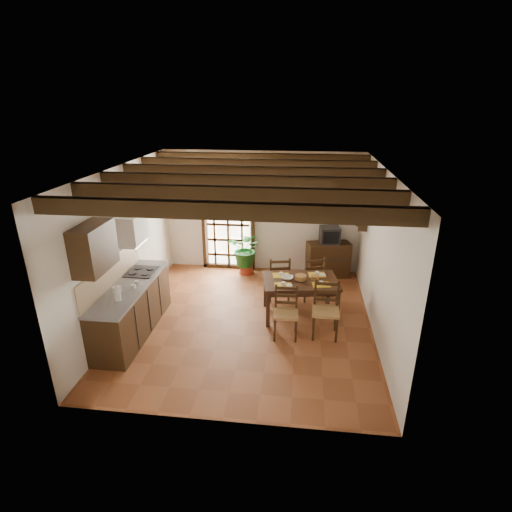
# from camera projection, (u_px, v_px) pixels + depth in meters

# --- Properties ---
(ground_plane) EXTENTS (5.00, 5.00, 0.00)m
(ground_plane) POSITION_uv_depth(u_px,v_px,m) (248.00, 321.00, 7.45)
(ground_plane) COLOR brown
(room_shell) EXTENTS (4.52, 5.02, 2.81)m
(room_shell) POSITION_uv_depth(u_px,v_px,m) (247.00, 228.00, 6.78)
(room_shell) COLOR silver
(room_shell) RESTS_ON ground_plane
(ceiling_beams) EXTENTS (4.50, 4.34, 0.20)m
(ceiling_beams) POSITION_uv_depth(u_px,v_px,m) (247.00, 177.00, 6.45)
(ceiling_beams) COLOR black
(ceiling_beams) RESTS_ON room_shell
(french_door) EXTENTS (1.26, 0.11, 2.32)m
(french_door) POSITION_uv_depth(u_px,v_px,m) (228.00, 221.00, 9.36)
(french_door) COLOR white
(french_door) RESTS_ON ground_plane
(kitchen_counter) EXTENTS (0.64, 2.25, 1.38)m
(kitchen_counter) POSITION_uv_depth(u_px,v_px,m) (132.00, 308.00, 6.93)
(kitchen_counter) COLOR black
(kitchen_counter) RESTS_ON ground_plane
(upper_cabinet) EXTENTS (0.35, 0.80, 0.70)m
(upper_cabinet) POSITION_uv_depth(u_px,v_px,m) (94.00, 248.00, 5.79)
(upper_cabinet) COLOR black
(upper_cabinet) RESTS_ON room_shell
(range_hood) EXTENTS (0.38, 0.60, 0.54)m
(range_hood) POSITION_uv_depth(u_px,v_px,m) (131.00, 229.00, 6.98)
(range_hood) COLOR white
(range_hood) RESTS_ON room_shell
(counter_items) EXTENTS (0.50, 1.43, 0.25)m
(counter_items) POSITION_uv_depth(u_px,v_px,m) (131.00, 281.00, 6.84)
(counter_items) COLOR black
(counter_items) RESTS_ON kitchen_counter
(dining_table) EXTENTS (1.49, 1.08, 0.74)m
(dining_table) POSITION_uv_depth(u_px,v_px,m) (300.00, 285.00, 7.41)
(dining_table) COLOR #321B10
(dining_table) RESTS_ON ground_plane
(chair_near_left) EXTENTS (0.43, 0.41, 0.91)m
(chair_near_left) POSITION_uv_depth(u_px,v_px,m) (286.00, 322.00, 6.88)
(chair_near_left) COLOR #A77E47
(chair_near_left) RESTS_ON ground_plane
(chair_near_right) EXTENTS (0.46, 0.44, 0.98)m
(chair_near_right) POSITION_uv_depth(u_px,v_px,m) (325.00, 320.00, 6.89)
(chair_near_right) COLOR #A77E47
(chair_near_right) RESTS_ON ground_plane
(chair_far_left) EXTENTS (0.51, 0.50, 0.95)m
(chair_far_left) POSITION_uv_depth(u_px,v_px,m) (278.00, 285.00, 8.17)
(chair_far_left) COLOR #A77E47
(chair_far_left) RESTS_ON ground_plane
(chair_far_right) EXTENTS (0.54, 0.53, 0.96)m
(chair_far_right) POSITION_uv_depth(u_px,v_px,m) (312.00, 285.00, 8.19)
(chair_far_right) COLOR #A77E47
(chair_far_right) RESTS_ON ground_plane
(table_setting) EXTENTS (1.00, 0.66, 0.09)m
(table_setting) POSITION_uv_depth(u_px,v_px,m) (301.00, 279.00, 7.36)
(table_setting) COLOR gold
(table_setting) RESTS_ON dining_table
(table_bowl) EXTENTS (0.25, 0.25, 0.05)m
(table_bowl) POSITION_uv_depth(u_px,v_px,m) (287.00, 278.00, 7.40)
(table_bowl) COLOR white
(table_bowl) RESTS_ON dining_table
(sideboard) EXTENTS (1.04, 0.66, 0.82)m
(sideboard) POSITION_uv_depth(u_px,v_px,m) (328.00, 260.00, 9.18)
(sideboard) COLOR black
(sideboard) RESTS_ON ground_plane
(crt_tv) EXTENTS (0.48, 0.45, 0.37)m
(crt_tv) POSITION_uv_depth(u_px,v_px,m) (330.00, 235.00, 8.95)
(crt_tv) COLOR black
(crt_tv) RESTS_ON sideboard
(fuse_box) EXTENTS (0.25, 0.03, 0.32)m
(fuse_box) POSITION_uv_depth(u_px,v_px,m) (329.00, 200.00, 8.93)
(fuse_box) COLOR white
(fuse_box) RESTS_ON room_shell
(plant_pot) EXTENTS (0.36, 0.36, 0.22)m
(plant_pot) POSITION_uv_depth(u_px,v_px,m) (247.00, 269.00, 9.44)
(plant_pot) COLOR maroon
(plant_pot) RESTS_ON ground_plane
(potted_plant) EXTENTS (2.23, 1.98, 2.25)m
(potted_plant) POSITION_uv_depth(u_px,v_px,m) (246.00, 250.00, 9.27)
(potted_plant) COLOR #144C19
(potted_plant) RESTS_ON ground_plane
(wall_shelf) EXTENTS (0.20, 0.42, 0.20)m
(wall_shelf) POSITION_uv_depth(u_px,v_px,m) (362.00, 222.00, 8.13)
(wall_shelf) COLOR black
(wall_shelf) RESTS_ON room_shell
(shelf_vase) EXTENTS (0.15, 0.15, 0.15)m
(shelf_vase) POSITION_uv_depth(u_px,v_px,m) (363.00, 216.00, 8.08)
(shelf_vase) COLOR #B2BFB2
(shelf_vase) RESTS_ON wall_shelf
(shelf_flowers) EXTENTS (0.14, 0.14, 0.36)m
(shelf_flowers) POSITION_uv_depth(u_px,v_px,m) (364.00, 206.00, 8.00)
(shelf_flowers) COLOR gold
(shelf_flowers) RESTS_ON shelf_vase
(framed_picture) EXTENTS (0.03, 0.32, 0.32)m
(framed_picture) POSITION_uv_depth(u_px,v_px,m) (369.00, 196.00, 7.92)
(framed_picture) COLOR brown
(framed_picture) RESTS_ON room_shell
(pendant_lamp) EXTENTS (0.36, 0.36, 0.84)m
(pendant_lamp) POSITION_uv_depth(u_px,v_px,m) (304.00, 208.00, 6.97)
(pendant_lamp) COLOR black
(pendant_lamp) RESTS_ON room_shell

